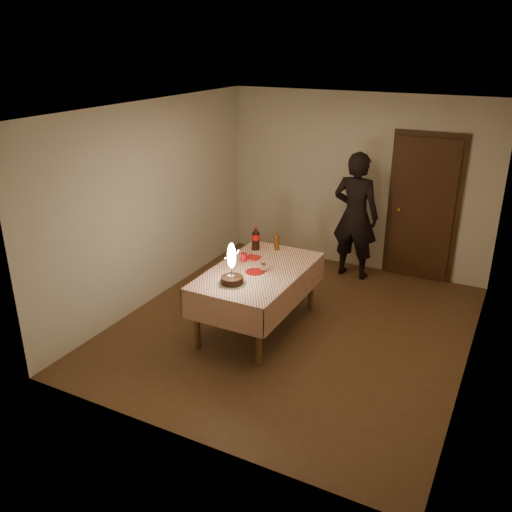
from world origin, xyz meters
name	(u,v)px	position (x,y,z in m)	size (l,w,h in m)	color
ground	(293,327)	(0.00, 0.00, 0.00)	(4.00, 4.50, 0.01)	brown
room_shell	(302,195)	(0.03, 0.08, 1.65)	(4.04, 4.54, 2.62)	beige
dining_table	(258,278)	(-0.39, -0.18, 0.66)	(1.02, 1.72, 0.76)	brown
birthday_cake	(232,273)	(-0.47, -0.66, 0.89)	(0.32, 0.32, 0.48)	white
red_plate	(255,272)	(-0.39, -0.26, 0.76)	(0.22, 0.22, 0.01)	#A60B0D
red_cup	(244,257)	(-0.67, -0.02, 0.81)	(0.08, 0.08, 0.10)	#B90C18
clear_cup	(263,268)	(-0.31, -0.20, 0.80)	(0.07, 0.07, 0.09)	silver
napkin_stack	(253,257)	(-0.60, 0.10, 0.77)	(0.15, 0.15, 0.02)	#B01814
cola_bottle	(256,238)	(-0.71, 0.39, 0.91)	(0.10, 0.10, 0.32)	black
amber_bottle_left	(277,241)	(-0.47, 0.50, 0.88)	(0.06, 0.06, 0.26)	#613510
photographer	(355,216)	(0.14, 1.85, 0.93)	(0.70, 0.49, 1.85)	black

